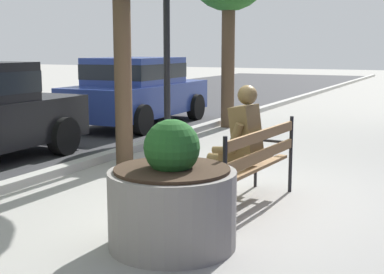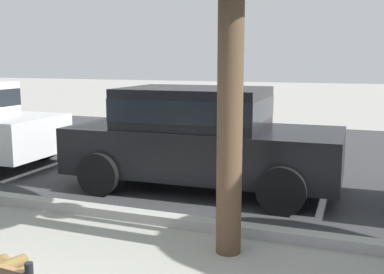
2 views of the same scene
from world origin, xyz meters
name	(u,v)px [view 1 (image 1 of 2)]	position (x,y,z in m)	size (l,w,h in m)	color
ground_plane	(253,200)	(0.00, 0.00, 0.00)	(80.00, 80.00, 0.00)	#9E9B93
curb_stone	(60,170)	(0.00, 2.90, 0.06)	(60.00, 0.20, 0.12)	#B2AFA8
park_bench	(249,160)	(-0.30, -0.05, 0.54)	(1.83, 0.67, 0.95)	olive
bronze_statue_seated	(235,146)	(-0.19, 0.16, 0.67)	(0.67, 0.77, 1.37)	brown
concrete_planter	(172,201)	(-1.72, 0.14, 0.42)	(1.15, 1.15, 1.16)	gray
parked_car_blue	(137,89)	(4.73, 4.58, 0.84)	(4.15, 2.01, 1.56)	navy
lamp_post	(166,4)	(2.72, 2.67, 2.55)	(0.32, 0.32, 3.90)	black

